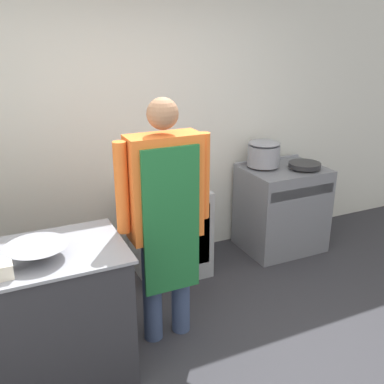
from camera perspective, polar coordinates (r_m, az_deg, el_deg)
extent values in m
cube|color=silver|center=(4.24, -6.27, 8.30)|extent=(8.00, 0.05, 2.70)
cube|color=#2D2D33|center=(3.14, -18.69, -15.20)|extent=(1.08, 0.66, 0.91)
cube|color=gray|center=(2.90, -19.71, -7.68)|extent=(1.13, 0.69, 0.02)
cube|color=slate|center=(4.78, 11.27, -2.04)|extent=(0.81, 0.65, 0.88)
cube|color=gray|center=(4.45, 13.82, -0.03)|extent=(0.74, 0.03, 0.10)
cube|color=gray|center=(4.87, 9.52, 4.10)|extent=(0.81, 0.03, 0.02)
cube|color=#93999E|center=(4.26, -2.93, -4.81)|extent=(0.64, 0.61, 0.84)
cube|color=silver|center=(3.99, -1.30, -5.91)|extent=(0.55, 0.02, 0.59)
cylinder|color=#38476B|center=(3.36, -5.10, -12.26)|extent=(0.14, 0.14, 0.83)
cylinder|color=#38476B|center=(3.43, -1.47, -11.45)|extent=(0.14, 0.14, 0.83)
cube|color=orange|center=(3.06, -3.55, 0.63)|extent=(0.50, 0.22, 0.73)
cube|color=#1E6633|center=(3.03, -2.61, -3.91)|extent=(0.40, 0.02, 1.05)
cylinder|color=orange|center=(2.96, -8.92, 0.49)|extent=(0.09, 0.09, 0.62)
cylinder|color=orange|center=(3.16, 1.45, 2.02)|extent=(0.09, 0.09, 0.62)
sphere|color=#9E7051|center=(2.93, -3.76, 9.91)|extent=(0.21, 0.21, 0.21)
cone|color=gray|center=(2.82, -19.09, -7.19)|extent=(0.37, 0.37, 0.09)
cylinder|color=gray|center=(4.59, 9.08, 4.61)|extent=(0.33, 0.33, 0.21)
ellipsoid|color=gray|center=(4.55, 9.16, 6.15)|extent=(0.32, 0.32, 0.06)
cylinder|color=#262628|center=(4.63, 14.11, 3.35)|extent=(0.32, 0.32, 0.05)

